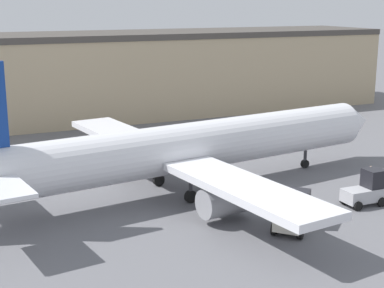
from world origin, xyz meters
The scene contains 6 objects.
ground_plane centered at (0.00, 0.00, 0.00)m, with size 400.00×400.00×0.00m, color slate.
terminal_building centered at (-3.46, 31.05, 5.13)m, with size 85.29×12.77×10.25m.
airplane centered at (-0.91, -0.13, 3.33)m, with size 38.87×31.23×10.49m.
ground_crew_worker centered at (12.65, -5.14, 0.94)m, with size 0.39×0.39×1.76m.
baggage_tug centered at (9.82, -8.02, 1.12)m, with size 2.97×1.75×2.53m.
belt_loader_truck centered at (2.65, -9.66, 1.09)m, with size 3.68×3.57×2.29m.
Camera 1 is at (-17.49, -38.73, 13.98)m, focal length 55.00 mm.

